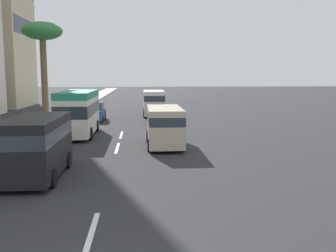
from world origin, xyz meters
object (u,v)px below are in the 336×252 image
object	(u,v)px
van_lead	(36,143)
minibus_fifth	(78,111)
car_fourth	(94,112)
palm_tree	(42,36)
car_third	(160,115)
van_second	(165,124)
van_sixth	(154,102)

from	to	relation	value
van_lead	minibus_fifth	distance (m)	10.85
car_fourth	palm_tree	distance (m)	7.88
van_lead	car_fourth	distance (m)	19.51
car_third	car_fourth	world-z (taller)	car_fourth
van_second	palm_tree	size ratio (longest dim) A/B	0.58
minibus_fifth	van_sixth	bearing A→B (deg)	155.33
car_third	palm_tree	world-z (taller)	palm_tree
van_second	palm_tree	xyz separation A→B (m)	(11.14, 9.52, 6.08)
van_lead	car_fourth	size ratio (longest dim) A/B	1.25
car_third	palm_tree	xyz separation A→B (m)	(1.20, 9.82, 6.60)
van_second	palm_tree	world-z (taller)	palm_tree
car_fourth	van_sixth	size ratio (longest dim) A/B	0.76
van_second	van_sixth	world-z (taller)	van_sixth
car_fourth	minibus_fifth	xyz separation A→B (m)	(-8.65, 0.04, 0.88)
van_second	car_third	world-z (taller)	van_second
van_lead	palm_tree	xyz separation A→B (m)	(17.59, 3.85, 5.98)
palm_tree	car_third	bearing A→B (deg)	-96.98
car_fourth	minibus_fifth	distance (m)	8.70
van_second	car_fourth	bearing A→B (deg)	23.36
minibus_fifth	van_sixth	world-z (taller)	minibus_fifth
car_fourth	van_second	bearing A→B (deg)	23.36
car_third	minibus_fifth	size ratio (longest dim) A/B	0.71
minibus_fifth	car_third	bearing A→B (deg)	132.84
car_fourth	van_sixth	world-z (taller)	van_sixth
van_sixth	palm_tree	xyz separation A→B (m)	(-5.58, 9.50, 5.92)
car_fourth	van_lead	bearing A→B (deg)	-0.10
van_second	car_fourth	xyz separation A→B (m)	(13.05, 5.64, -0.51)
van_lead	van_second	bearing A→B (deg)	138.66
car_fourth	van_sixth	xyz separation A→B (m)	(3.67, -5.62, 0.67)
van_second	car_fourth	size ratio (longest dim) A/B	1.22
minibus_fifth	palm_tree	size ratio (longest dim) A/B	0.78
car_third	van_sixth	bearing A→B (deg)	2.69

